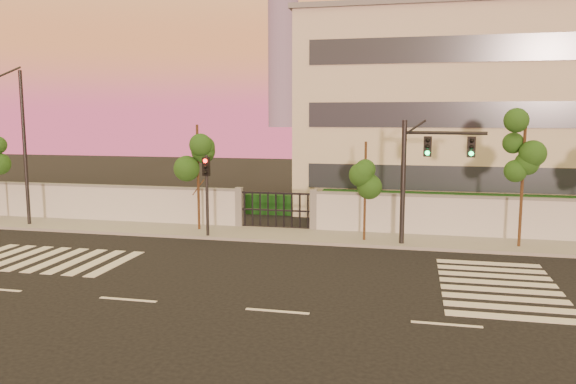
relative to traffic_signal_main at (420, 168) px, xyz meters
name	(u,v)px	position (x,y,z in m)	size (l,w,h in m)	color
ground	(277,311)	(-4.23, -9.65, -3.64)	(120.00, 120.00, 0.00)	black
sidewalk	(328,237)	(-4.23, 0.85, -3.56)	(60.00, 3.00, 0.15)	gray
perimeter_wall	(335,212)	(-4.13, 2.35, -2.57)	(60.00, 0.36, 2.20)	silver
hedge_row	(361,209)	(-3.07, 5.09, -2.82)	(41.00, 4.25, 1.80)	black
institutional_building	(496,112)	(4.77, 12.34, 2.52)	(24.40, 12.40, 12.25)	beige
distant_skyscraper	(283,8)	(-69.23, 270.35, 58.35)	(16.00, 16.00, 118.00)	slate
road_markings	(260,274)	(-5.81, -5.89, -3.63)	(57.00, 7.62, 0.02)	silver
street_tree_c	(198,153)	(-10.96, 1.05, 0.41)	(1.62, 1.29, 5.50)	#382314
street_tree_d	(366,169)	(-2.44, 0.36, -0.13)	(1.45, 1.16, 4.76)	#382314
street_tree_e	(525,150)	(4.45, 0.56, 0.83)	(1.63, 1.30, 6.08)	#382314
traffic_signal_main	(420,168)	(0.00, 0.00, 0.00)	(3.62, 0.78, 5.75)	black
traffic_signal_secondary	(207,186)	(-10.00, -0.37, -1.05)	(0.32, 0.32, 4.07)	black
streetlight_west	(22,140)	(-20.47, 0.16, 1.06)	(0.52, 2.09, 8.70)	black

